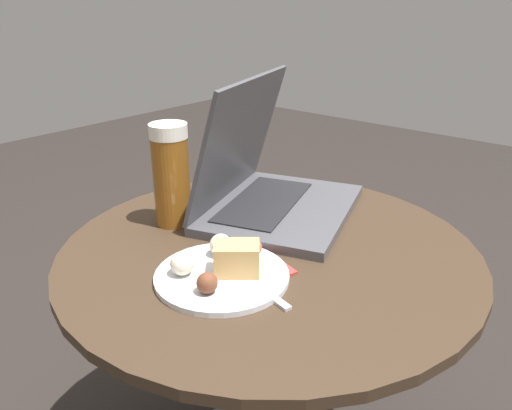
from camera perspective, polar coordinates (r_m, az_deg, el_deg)
table at (r=0.95m, az=1.36°, el=-13.02°), size 0.72×0.72×0.54m
napkin at (r=0.79m, az=-3.38°, el=-7.57°), size 0.21×0.18×0.00m
laptop at (r=0.98m, az=1.30°, el=2.20°), size 0.40×0.35×0.26m
beer_glass at (r=0.93m, az=-9.67°, el=3.41°), size 0.07×0.07×0.19m
snack_plate at (r=0.77m, az=-3.79°, el=-7.20°), size 0.21×0.21×0.06m
fork at (r=0.77m, az=-1.43°, el=-8.11°), size 0.06×0.19×0.00m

